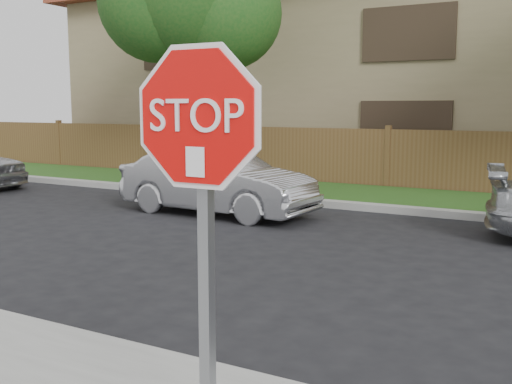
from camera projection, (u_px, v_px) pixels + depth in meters
The scene contains 2 objects.
stop_sign at pixel (200, 181), 3.02m from camera, with size 1.01×0.13×2.55m.
sedan_left at pixel (217, 181), 12.19m from camera, with size 1.44×4.14×1.36m, color #B8B9BD.
Camera 1 is at (0.54, -3.97, 2.21)m, focal length 42.00 mm.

